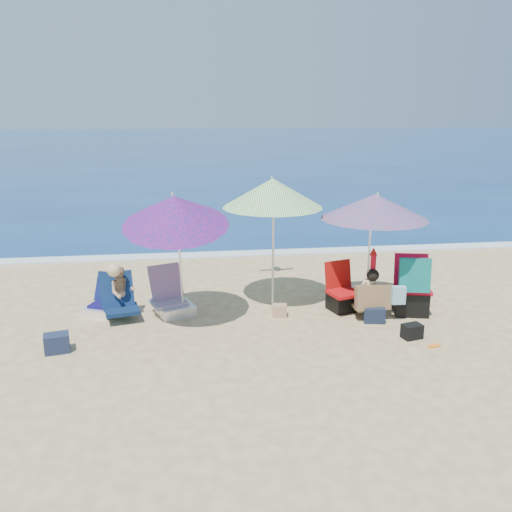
{
  "coord_description": "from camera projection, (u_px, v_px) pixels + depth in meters",
  "views": [
    {
      "loc": [
        -1.4,
        -7.57,
        3.5
      ],
      "look_at": [
        -0.3,
        1.0,
        1.1
      ],
      "focal_mm": 37.72,
      "sensor_mm": 36.0,
      "label": 1
    }
  ],
  "objects": [
    {
      "name": "bag_tan",
      "position": [
        280.0,
        310.0,
        9.29
      ],
      "size": [
        0.27,
        0.21,
        0.21
      ],
      "color": "tan",
      "rests_on": "ground"
    },
    {
      "name": "bag_black_b",
      "position": [
        412.0,
        331.0,
        8.41
      ],
      "size": [
        0.34,
        0.27,
        0.23
      ],
      "color": "black",
      "rests_on": "ground"
    },
    {
      "name": "chair_navy",
      "position": [
        103.0,
        304.0,
        9.41
      ],
      "size": [
        0.72,
        0.76,
        0.68
      ],
      "color": "#110D4C",
      "rests_on": "ground"
    },
    {
      "name": "person_left",
      "position": [
        121.0,
        292.0,
        9.13
      ],
      "size": [
        0.72,
        0.74,
        1.02
      ],
      "color": "tan",
      "rests_on": "ground"
    },
    {
      "name": "person_center",
      "position": [
        370.0,
        294.0,
        9.14
      ],
      "size": [
        0.6,
        0.51,
        0.87
      ],
      "color": "#D5B580",
      "rests_on": "ground"
    },
    {
      "name": "chair_rainbow",
      "position": [
        172.0,
        301.0,
        9.41
      ],
      "size": [
        0.85,
        0.91,
        0.81
      ],
      "color": "#D3704A",
      "rests_on": "ground"
    },
    {
      "name": "umbrella_blue",
      "position": [
        175.0,
        211.0,
        8.48
      ],
      "size": [
        1.83,
        1.9,
        2.35
      ],
      "color": "white",
      "rests_on": "ground"
    },
    {
      "name": "umbrella_turquoise",
      "position": [
        375.0,
        207.0,
        9.18
      ],
      "size": [
        2.29,
        2.29,
        2.11
      ],
      "color": "white",
      "rests_on": "ground"
    },
    {
      "name": "sea",
      "position": [
        200.0,
        145.0,
        51.36
      ],
      "size": [
        120.0,
        80.0,
        0.12
      ],
      "color": "navy",
      "rests_on": "ground"
    },
    {
      "name": "umbrella_striped",
      "position": [
        273.0,
        193.0,
        9.34
      ],
      "size": [
        1.81,
        1.81,
        2.35
      ],
      "color": "silver",
      "rests_on": "ground"
    },
    {
      "name": "furled_umbrella",
      "position": [
        372.0,
        279.0,
        9.13
      ],
      "size": [
        0.14,
        0.14,
        1.24
      ],
      "color": "#A20B1C",
      "rests_on": "ground"
    },
    {
      "name": "camp_chair_right",
      "position": [
        411.0,
        293.0,
        9.34
      ],
      "size": [
        0.85,
        0.77,
        1.07
      ],
      "color": "#B40C1E",
      "rests_on": "ground"
    },
    {
      "name": "ground",
      "position": [
        283.0,
        341.0,
        8.35
      ],
      "size": [
        120.0,
        120.0,
        0.0
      ],
      "color": "#D8BC84",
      "rests_on": "ground"
    },
    {
      "name": "orange_item",
      "position": [
        434.0,
        346.0,
        8.13
      ],
      "size": [
        0.2,
        0.13,
        0.03
      ],
      "color": "orange",
      "rests_on": "ground"
    },
    {
      "name": "foam",
      "position": [
        247.0,
        254.0,
        13.22
      ],
      "size": [
        120.0,
        0.5,
        0.04
      ],
      "color": "white",
      "rests_on": "ground"
    },
    {
      "name": "camp_chair_left",
      "position": [
        343.0,
        296.0,
        9.54
      ],
      "size": [
        0.64,
        0.74,
        0.88
      ],
      "color": "#B50C0D",
      "rests_on": "ground"
    },
    {
      "name": "bag_navy_b",
      "position": [
        374.0,
        314.0,
        9.06
      ],
      "size": [
        0.39,
        0.32,
        0.26
      ],
      "color": "#182235",
      "rests_on": "ground"
    },
    {
      "name": "bag_navy_a",
      "position": [
        57.0,
        343.0,
        7.93
      ],
      "size": [
        0.41,
        0.33,
        0.28
      ],
      "color": "#1B253D",
      "rests_on": "ground"
    }
  ]
}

